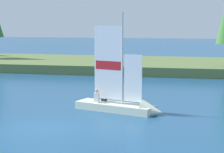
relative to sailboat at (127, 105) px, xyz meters
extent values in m
plane|color=navy|center=(-3.17, -4.29, -0.41)|extent=(200.00, 200.00, 0.00)
cube|color=#5B703D|center=(-3.17, 20.14, 0.02)|extent=(80.00, 11.87, 0.85)
cube|color=silver|center=(-0.71, 0.23, -0.20)|extent=(4.63, 2.57, 0.42)
cone|color=silver|center=(1.41, -0.46, -0.20)|extent=(1.41, 1.43, 1.14)
cylinder|color=#B7B7BC|center=(-0.28, 0.09, 2.49)|extent=(0.08, 0.08, 4.95)
cube|color=white|center=(-1.12, 0.36, 2.25)|extent=(1.68, 0.57, 3.98)
cube|color=red|center=(-1.12, 0.36, 2.08)|extent=(1.52, 0.52, 0.48)
cube|color=white|center=(0.32, -0.10, 1.47)|extent=(1.02, 0.35, 2.52)
cylinder|color=#B7B7BC|center=(-1.12, 0.36, 0.23)|extent=(1.69, 0.60, 0.06)
cube|color=silver|center=(-1.76, 0.27, 0.28)|extent=(0.33, 0.28, 0.54)
sphere|color=tan|center=(-1.76, 0.27, 0.66)|extent=(0.20, 0.20, 0.20)
cube|color=#26262D|center=(-1.46, 0.76, 0.28)|extent=(0.33, 0.28, 0.54)
sphere|color=tan|center=(-1.46, 0.76, 0.66)|extent=(0.20, 0.20, 0.20)
camera|label=1|loc=(3.65, -21.62, 4.50)|focal=66.45mm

